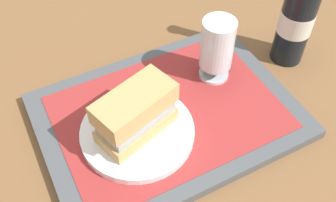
{
  "coord_description": "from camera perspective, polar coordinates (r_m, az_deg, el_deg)",
  "views": [
    {
      "loc": [
        -0.2,
        -0.38,
        0.55
      ],
      "look_at": [
        0.0,
        0.0,
        0.05
      ],
      "focal_mm": 41.56,
      "sensor_mm": 36.0,
      "label": 1
    }
  ],
  "objects": [
    {
      "name": "beer_glass",
      "position": [
        0.7,
        7.19,
        7.78
      ],
      "size": [
        0.06,
        0.06,
        0.12
      ],
      "color": "silver",
      "rests_on": "placemat"
    },
    {
      "name": "placemat",
      "position": [
        0.68,
        0.0,
        -1.6
      ],
      "size": [
        0.38,
        0.27,
        0.0
      ],
      "primitive_type": "cube",
      "color": "#9E2D2D",
      "rests_on": "tray"
    },
    {
      "name": "ground_plane",
      "position": [
        0.7,
        0.0,
        -2.66
      ],
      "size": [
        3.0,
        3.0,
        0.0
      ],
      "primitive_type": "plane",
      "color": "brown"
    },
    {
      "name": "tray",
      "position": [
        0.69,
        0.0,
        -2.16
      ],
      "size": [
        0.44,
        0.32,
        0.02
      ],
      "primitive_type": "cube",
      "color": "#4C5156",
      "rests_on": "ground_plane"
    },
    {
      "name": "plate",
      "position": [
        0.65,
        -4.51,
        -4.53
      ],
      "size": [
        0.19,
        0.19,
        0.01
      ],
      "primitive_type": "cylinder",
      "color": "white",
      "rests_on": "placemat"
    },
    {
      "name": "sandwich",
      "position": [
        0.61,
        -4.55,
        -1.58
      ],
      "size": [
        0.14,
        0.1,
        0.08
      ],
      "rotation": [
        0.0,
        0.0,
        0.31
      ],
      "color": "tan",
      "rests_on": "plate"
    },
    {
      "name": "beer_bottle",
      "position": [
        0.78,
        18.51,
        11.8
      ],
      "size": [
        0.07,
        0.07,
        0.27
      ],
      "color": "black",
      "rests_on": "ground_plane"
    }
  ]
}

